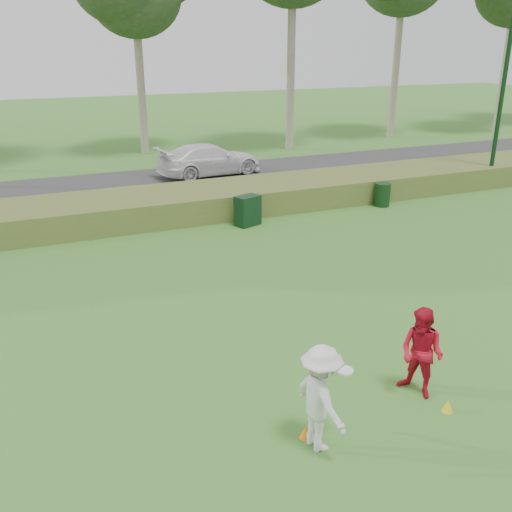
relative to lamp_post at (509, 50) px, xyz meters
name	(u,v)px	position (x,y,z in m)	size (l,w,h in m)	color
ground	(344,397)	(-14.00, -11.00, -5.59)	(120.00, 120.00, 0.00)	#316C24
reed_strip	(168,205)	(-14.00, 1.00, -5.14)	(80.00, 3.00, 0.90)	#4D5E25
park_road	(139,185)	(-14.00, 6.00, -5.56)	(80.00, 6.00, 0.06)	#2D2D2D
lamp_post	(509,50)	(0.00, 0.00, 0.00)	(0.70, 0.70, 8.18)	black
player_white	(321,398)	(-15.05, -11.97, -4.71)	(0.91, 1.19, 1.76)	silver
player_red	(422,353)	(-12.73, -11.43, -4.75)	(0.82, 0.64, 1.68)	#B60F24
cone_orange	(305,432)	(-15.15, -11.71, -5.49)	(0.19, 0.19, 0.21)	orange
cone_yellow	(448,406)	(-12.58, -12.06, -5.48)	(0.20, 0.20, 0.22)	yellow
utility_cabinet	(248,211)	(-11.75, -1.00, -5.08)	(0.83, 0.52, 1.03)	black
trash_bin	(382,195)	(-6.11, -0.79, -5.15)	(0.59, 0.59, 0.89)	black
car_right	(209,160)	(-10.52, 6.66, -4.82)	(2.00, 4.91, 1.42)	white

